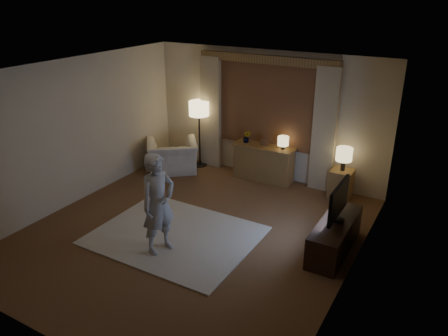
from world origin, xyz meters
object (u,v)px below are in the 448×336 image
Objects in this scene: sideboard at (264,164)px; side_table at (341,184)px; tv_stand at (335,236)px; armchair at (172,157)px; person at (158,204)px.

side_table is at bearing -1.77° from sideboard.
tv_stand is at bearing -76.64° from side_table.
tv_stand is (0.43, -1.83, -0.03)m from side_table.
armchair is 3.55m from side_table.
armchair is 3.13m from person.
side_table is 0.36× the size of person.
sideboard is 0.86× the size of tv_stand.
tv_stand is (3.94, -1.30, -0.09)m from armchair.
sideboard reaches higher than side_table.
person reaches higher than side_table.
sideboard is 2.14× the size of side_table.
armchair reaches higher than side_table.
side_table is 0.40× the size of tv_stand.
person is (-2.26, -1.30, 0.54)m from tv_stand.
side_table is (3.51, 0.53, -0.06)m from armchair.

